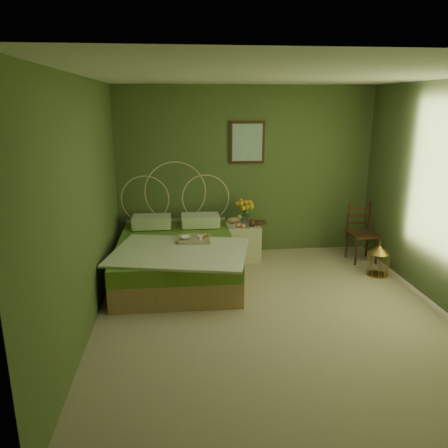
{
  "coord_description": "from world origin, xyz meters",
  "views": [
    {
      "loc": [
        -1.03,
        -4.47,
        2.33
      ],
      "look_at": [
        -0.47,
        1.0,
        0.8
      ],
      "focal_mm": 35.0,
      "sensor_mm": 36.0,
      "label": 1
    }
  ],
  "objects": [
    {
      "name": "coffee_cup",
      "position": [
        -0.78,
        1.06,
        0.6
      ],
      "size": [
        0.1,
        0.1,
        0.08
      ],
      "primitive_type": "imported",
      "rotation": [
        0.0,
        0.0,
        0.19
      ],
      "color": "white",
      "rests_on": "bed"
    },
    {
      "name": "wall_left",
      "position": [
        -2.0,
        0.0,
        1.3
      ],
      "size": [
        0.0,
        4.5,
        4.5
      ],
      "primitive_type": "plane",
      "rotation": [
        1.57,
        0.0,
        1.57
      ],
      "color": "#4C5D31",
      "rests_on": "floor"
    },
    {
      "name": "nightstand",
      "position": [
        -0.08,
        1.88,
        0.35
      ],
      "size": [
        0.49,
        0.49,
        0.97
      ],
      "color": "beige",
      "rests_on": "floor"
    },
    {
      "name": "floor",
      "position": [
        0.0,
        0.0,
        0.0
      ],
      "size": [
        4.5,
        4.5,
        0.0
      ],
      "primitive_type": "plane",
      "color": "tan",
      "rests_on": "ground"
    },
    {
      "name": "cereal_bowl",
      "position": [
        -0.96,
        1.17,
        0.58
      ],
      "size": [
        0.16,
        0.16,
        0.04
      ],
      "primitive_type": "imported",
      "rotation": [
        0.0,
        0.0,
        0.09
      ],
      "color": "white",
      "rests_on": "bed"
    },
    {
      "name": "birdcage",
      "position": [
        1.7,
        1.0,
        0.21
      ],
      "size": [
        0.29,
        0.29,
        0.43
      ],
      "rotation": [
        0.0,
        0.0,
        -0.24
      ],
      "color": "#B5803A",
      "rests_on": "floor"
    },
    {
      "name": "book_lower",
      "position": [
        0.1,
        1.89,
        0.55
      ],
      "size": [
        0.2,
        0.23,
        0.02
      ],
      "primitive_type": "imported",
      "rotation": [
        0.0,
        0.0,
        0.24
      ],
      "color": "#381E0F",
      "rests_on": "nightstand"
    },
    {
      "name": "wall_back",
      "position": [
        0.0,
        2.25,
        1.3
      ],
      "size": [
        4.0,
        0.0,
        4.0
      ],
      "primitive_type": "plane",
      "rotation": [
        1.57,
        0.0,
        0.0
      ],
      "color": "#4C5D31",
      "rests_on": "floor"
    },
    {
      "name": "ceiling",
      "position": [
        0.0,
        0.0,
        2.6
      ],
      "size": [
        4.5,
        4.5,
        0.0
      ],
      "primitive_type": "plane",
      "rotation": [
        3.14,
        0.0,
        0.0
      ],
      "color": "silver",
      "rests_on": "wall_back"
    },
    {
      "name": "bed",
      "position": [
        -1.1,
        1.25,
        0.32
      ],
      "size": [
        1.87,
        2.36,
        1.46
      ],
      "color": "tan",
      "rests_on": "floor"
    },
    {
      "name": "wall_art",
      "position": [
        0.02,
        2.22,
        1.75
      ],
      "size": [
        0.54,
        0.04,
        0.64
      ],
      "color": "black",
      "rests_on": "wall_back"
    },
    {
      "name": "book_upper",
      "position": [
        0.1,
        1.89,
        0.57
      ],
      "size": [
        0.18,
        0.25,
        0.02
      ],
      "primitive_type": "imported",
      "rotation": [
        0.0,
        0.0,
        -0.03
      ],
      "color": "#472819",
      "rests_on": "nightstand"
    },
    {
      "name": "chair",
      "position": [
        1.7,
        1.66,
        0.49
      ],
      "size": [
        0.41,
        0.41,
        0.88
      ],
      "rotation": [
        0.0,
        0.0,
        0.05
      ],
      "color": "black",
      "rests_on": "floor"
    }
  ]
}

